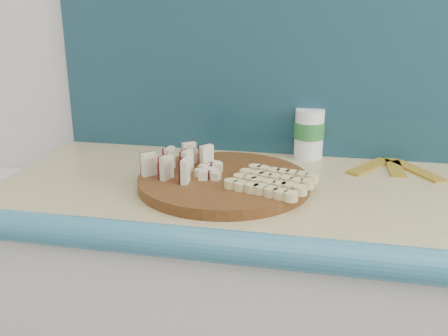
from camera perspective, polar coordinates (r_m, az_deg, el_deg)
cutting_board at (r=1.14m, az=0.00°, el=-1.54°), size 0.49×0.49×0.02m
apple_wedges at (r=1.16m, az=-5.21°, el=0.75°), size 0.14×0.17×0.05m
apple_chunks at (r=1.14m, az=-1.07°, el=-0.29°), size 0.07×0.06×0.02m
banana_slices at (r=1.08m, az=5.52°, el=-1.54°), size 0.20×0.18×0.02m
canister at (r=1.36m, az=9.70°, el=4.00°), size 0.08×0.08×0.13m
banana_peel at (r=1.33m, az=18.79°, el=0.03°), size 0.23×0.20×0.01m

